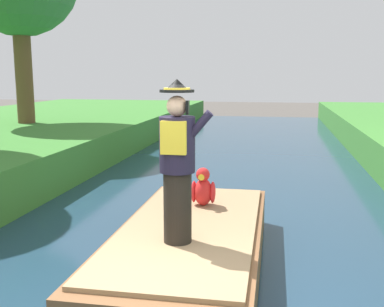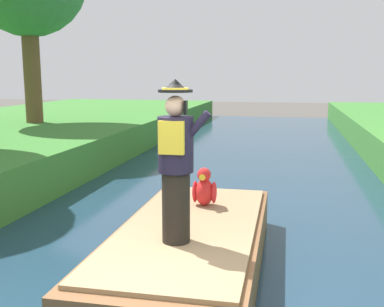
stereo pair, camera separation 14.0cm
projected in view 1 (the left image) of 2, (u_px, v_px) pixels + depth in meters
boat at (190, 247)px, 5.96m from camera, size 1.82×4.21×0.61m
person_pirate at (178, 163)px, 5.14m from camera, size 0.61×0.42×1.85m
parrot_plush at (203, 189)px, 6.71m from camera, size 0.36×0.35×0.57m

